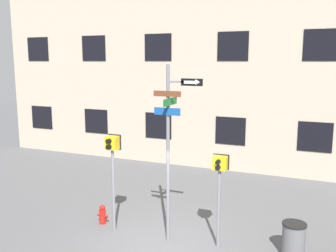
# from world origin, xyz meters

# --- Properties ---
(ground_plane) EXTENTS (60.00, 60.00, 0.00)m
(ground_plane) POSITION_xyz_m (0.00, 0.00, 0.00)
(ground_plane) COLOR #515154
(building_facade) EXTENTS (24.00, 0.63, 14.41)m
(building_facade) POSITION_xyz_m (0.00, 7.97, 7.20)
(building_facade) COLOR tan
(building_facade) RESTS_ON ground_plane
(street_sign_pole) EXTENTS (1.29, 0.87, 4.71)m
(street_sign_pole) POSITION_xyz_m (0.06, 0.61, 2.79)
(street_sign_pole) COLOR slate
(street_sign_pole) RESTS_ON ground_plane
(pedestrian_signal_left) EXTENTS (0.40, 0.40, 2.79)m
(pedestrian_signal_left) POSITION_xyz_m (-1.65, 0.56, 2.19)
(pedestrian_signal_left) COLOR slate
(pedestrian_signal_left) RESTS_ON ground_plane
(pedestrian_signal_right) EXTENTS (0.41, 0.40, 2.46)m
(pedestrian_signal_right) POSITION_xyz_m (1.33, 0.79, 1.94)
(pedestrian_signal_right) COLOR slate
(pedestrian_signal_right) RESTS_ON ground_plane
(fire_hydrant) EXTENTS (0.35, 0.19, 0.59)m
(fire_hydrant) POSITION_xyz_m (-2.22, 0.85, 0.28)
(fire_hydrant) COLOR red
(fire_hydrant) RESTS_ON ground_plane
(trash_bin) EXTENTS (0.60, 0.60, 0.86)m
(trash_bin) POSITION_xyz_m (3.17, 1.06, 0.43)
(trash_bin) COLOR #59595B
(trash_bin) RESTS_ON ground_plane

